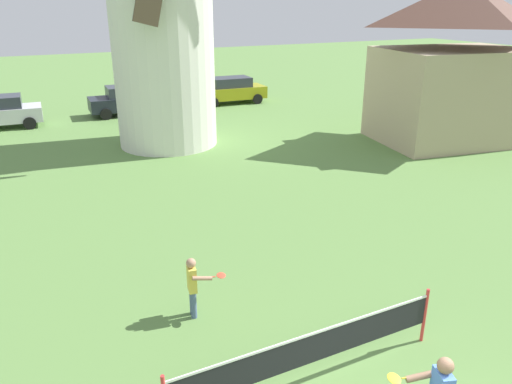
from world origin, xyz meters
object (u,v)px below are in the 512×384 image
(parked_car_black, at_px, (131,100))
(chapel, at_px, (454,66))
(player_far, at_px, (193,284))
(tennis_net, at_px, (312,349))
(parked_car_mustard, at_px, (231,90))

(parked_car_black, xyz_separation_m, chapel, (11.28, -11.73, 2.47))
(player_far, bearing_deg, chapel, 27.41)
(parked_car_black, height_order, chapel, chapel)
(player_far, height_order, chapel, chapel)
(tennis_net, distance_m, parked_car_mustard, 23.90)
(tennis_net, height_order, parked_car_mustard, parked_car_mustard)
(parked_car_mustard, bearing_deg, parked_car_black, -176.11)
(parked_car_black, height_order, parked_car_mustard, same)
(player_far, bearing_deg, tennis_net, -67.99)
(tennis_net, relative_size, player_far, 3.83)
(player_far, height_order, parked_car_black, parked_car_black)
(player_far, distance_m, chapel, 16.68)
(player_far, relative_size, chapel, 0.17)
(player_far, xyz_separation_m, parked_car_black, (3.35, 19.32, 0.08))
(parked_car_black, relative_size, parked_car_mustard, 1.07)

